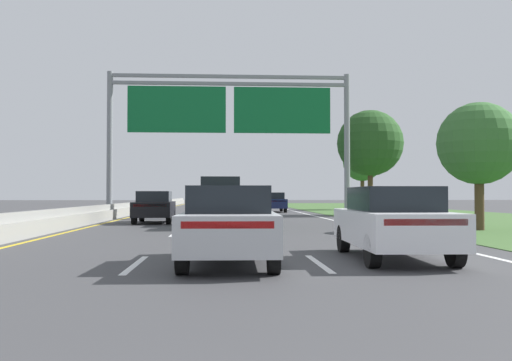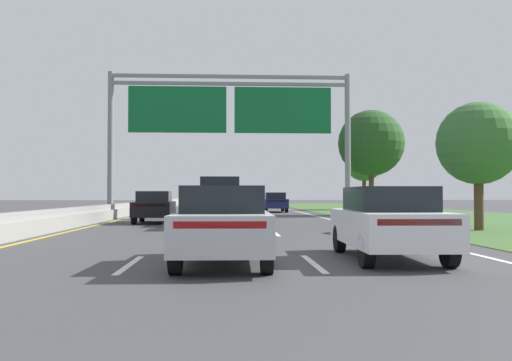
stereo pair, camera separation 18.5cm
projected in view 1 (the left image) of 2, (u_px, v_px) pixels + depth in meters
The scene contains 14 objects.
ground_plane at pixel (225, 217), 35.87m from camera, with size 220.00×220.00×0.00m, color #3D3D3F.
lane_striping at pixel (225, 217), 35.41m from camera, with size 11.96×106.00×0.01m.
grass_verge_right at pixel (440, 216), 36.67m from camera, with size 14.00×110.00×0.02m, color #3D602D.
median_barrier_concrete at pixel (119, 211), 35.50m from camera, with size 0.60×110.00×0.85m.
overhead_sign_gantry at pixel (230, 115), 35.05m from camera, with size 15.06×0.42×8.97m.
pickup_truck_darkgreen at pixel (220, 202), 24.89m from camera, with size 2.02×5.41×2.20m.
car_navy_right_lane_sedan at pixel (273, 202), 45.59m from camera, with size 1.84×4.41×1.57m.
car_silver_centre_lane_sedan at pixel (229, 224), 11.43m from camera, with size 1.91×4.44×1.57m.
car_black_left_lane_sedan at pixel (155, 206), 28.14m from camera, with size 1.93×4.44×1.57m.
car_white_right_lane_sedan at pixel (393, 221), 12.33m from camera, with size 1.93×4.44×1.57m.
car_blue_centre_lane_sedan at pixel (221, 204), 35.20m from camera, with size 1.85×4.41×1.57m.
roadside_tree_near at pixel (479, 144), 22.16m from camera, with size 3.22×3.22×5.02m.
roadside_tree_mid at pixel (370, 143), 39.09m from camera, with size 4.55×4.55×7.24m.
roadside_tree_far at pixel (362, 162), 52.84m from camera, with size 3.59×3.59×6.26m.
Camera 1 is at (-0.09, -0.97, 1.40)m, focal length 39.80 mm.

